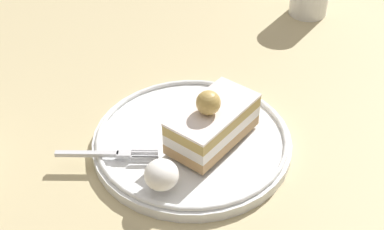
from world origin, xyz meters
name	(u,v)px	position (x,y,z in m)	size (l,w,h in m)	color
ground_plane	(178,165)	(0.00, 0.00, 0.00)	(2.40, 2.40, 0.00)	tan
dessert_plate	(192,141)	(-0.02, -0.03, 0.01)	(0.23, 0.23, 0.02)	white
cake_slice	(212,122)	(-0.04, -0.01, 0.04)	(0.12, 0.11, 0.07)	tan
whipped_cream_dollop	(161,175)	(0.03, 0.04, 0.03)	(0.04, 0.04, 0.03)	white
fork	(110,154)	(0.07, -0.02, 0.02)	(0.11, 0.04, 0.00)	silver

